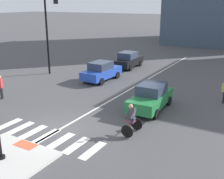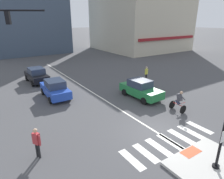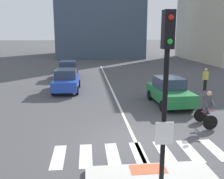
{
  "view_description": "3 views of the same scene",
  "coord_description": "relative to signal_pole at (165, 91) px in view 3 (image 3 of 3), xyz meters",
  "views": [
    {
      "loc": [
        9.31,
        -10.32,
        6.46
      ],
      "look_at": [
        1.12,
        3.75,
        1.39
      ],
      "focal_mm": 44.85,
      "sensor_mm": 36.0,
      "label": 1
    },
    {
      "loc": [
        -8.16,
        -7.2,
        6.69
      ],
      "look_at": [
        -0.87,
        3.87,
        1.93
      ],
      "focal_mm": 31.6,
      "sensor_mm": 36.0,
      "label": 2
    },
    {
      "loc": [
        -1.8,
        -9.27,
        4.2
      ],
      "look_at": [
        -0.52,
        3.56,
        1.36
      ],
      "focal_mm": 41.21,
      "sensor_mm": 36.0,
      "label": 3
    }
  ],
  "objects": [
    {
      "name": "crosswalk_stripe_g",
      "position": [
        2.84,
        2.72,
        -2.88
      ],
      "size": [
        0.44,
        1.8,
        0.01
      ],
      "primitive_type": "cube",
      "color": "silver",
      "rests_on": "ground"
    },
    {
      "name": "signal_pole",
      "position": [
        0.0,
        0.0,
        0.0
      ],
      "size": [
        0.44,
        0.38,
        4.54
      ],
      "color": "black",
      "rests_on": "traffic_island"
    },
    {
      "name": "crosswalk_stripe_a",
      "position": [
        -2.84,
        2.72,
        -2.88
      ],
      "size": [
        0.44,
        1.8,
        0.01
      ],
      "primitive_type": "cube",
      "color": "silver",
      "rests_on": "ground"
    },
    {
      "name": "crosswalk_stripe_c",
      "position": [
        -0.95,
        2.72,
        -2.88
      ],
      "size": [
        0.44,
        1.8,
        0.01
      ],
      "primitive_type": "cube",
      "color": "silver",
      "rests_on": "ground"
    },
    {
      "name": "crosswalk_stripe_b",
      "position": [
        -1.89,
        2.72,
        -2.88
      ],
      "size": [
        0.44,
        1.8,
        0.01
      ],
      "primitive_type": "cube",
      "color": "silver",
      "rests_on": "ground"
    },
    {
      "name": "car_black_westbound_distant",
      "position": [
        -3.54,
        18.72,
        -2.08
      ],
      "size": [
        1.96,
        4.16,
        1.64
      ],
      "color": "black",
      "rests_on": "ground"
    },
    {
      "name": "cyclist",
      "position": [
        3.6,
        5.11,
        -2.02
      ],
      "size": [
        0.69,
        1.11,
        1.68
      ],
      "color": "black",
      "rests_on": "ground"
    },
    {
      "name": "lane_centre_line",
      "position": [
        0.07,
        13.66,
        -2.88
      ],
      "size": [
        0.14,
        28.0,
        0.01
      ],
      "primitive_type": "cube",
      "color": "silver",
      "rests_on": "ground"
    },
    {
      "name": "car_green_eastbound_mid",
      "position": [
        3.08,
        8.87,
        -2.08
      ],
      "size": [
        1.97,
        4.16,
        1.64
      ],
      "color": "#237A3D",
      "rests_on": "ground"
    },
    {
      "name": "crosswalk_stripe_f",
      "position": [
        1.89,
        2.72,
        -2.88
      ],
      "size": [
        0.44,
        1.8,
        0.01
      ],
      "primitive_type": "cube",
      "color": "silver",
      "rests_on": "ground"
    },
    {
      "name": "car_blue_westbound_far",
      "position": [
        -3.28,
        13.14,
        -2.08
      ],
      "size": [
        1.93,
        4.14,
        1.64
      ],
      "color": "#2347B7",
      "rests_on": "ground"
    },
    {
      "name": "pedestrian_waiting_far_side",
      "position": [
        6.96,
        12.34,
        -1.91
      ],
      "size": [
        0.53,
        0.32,
        1.67
      ],
      "color": "black",
      "rests_on": "ground"
    },
    {
      "name": "crosswalk_stripe_e",
      "position": [
        0.95,
        2.72,
        -2.88
      ],
      "size": [
        0.44,
        1.8,
        0.01
      ],
      "primitive_type": "cube",
      "color": "silver",
      "rests_on": "ground"
    },
    {
      "name": "ground_plane",
      "position": [
        0.0,
        3.66,
        -2.89
      ],
      "size": [
        300.0,
        300.0,
        0.0
      ],
      "primitive_type": "plane",
      "color": "#474749"
    },
    {
      "name": "tactile_pad_front",
      "position": [
        0.0,
        1.35,
        -2.73
      ],
      "size": [
        1.1,
        0.6,
        0.01
      ],
      "primitive_type": "cube",
      "color": "#DB5B38",
      "rests_on": "traffic_island"
    },
    {
      "name": "crosswalk_stripe_d",
      "position": [
        0.0,
        2.72,
        -2.88
      ],
      "size": [
        0.44,
        1.8,
        0.01
      ],
      "primitive_type": "cube",
      "color": "silver",
      "rests_on": "ground"
    }
  ]
}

